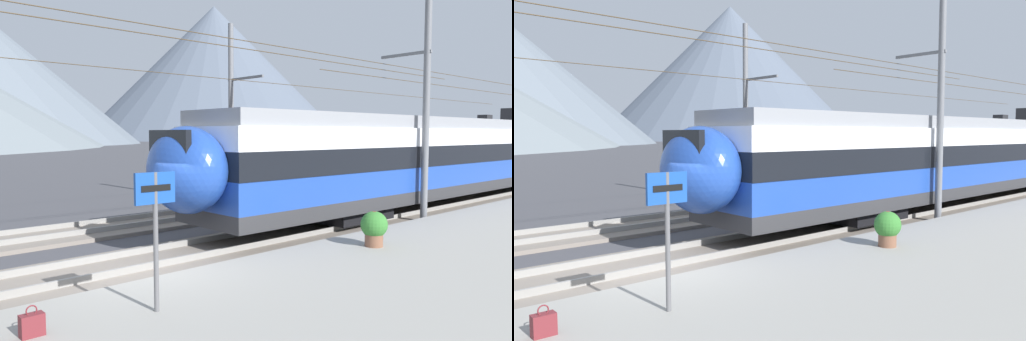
% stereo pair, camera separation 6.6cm
% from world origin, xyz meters
% --- Properties ---
extents(ground_plane, '(400.00, 400.00, 0.00)m').
position_xyz_m(ground_plane, '(0.00, 0.00, 0.00)').
color(ground_plane, '#424247').
extents(platform_slab, '(120.00, 6.54, 0.37)m').
position_xyz_m(platform_slab, '(0.00, -4.05, 0.19)').
color(platform_slab, gray).
rests_on(platform_slab, ground).
extents(track_near, '(120.00, 3.00, 0.28)m').
position_xyz_m(track_near, '(0.00, 1.25, 0.07)').
color(track_near, slate).
rests_on(track_near, ground).
extents(track_far, '(120.00, 3.00, 0.28)m').
position_xyz_m(track_far, '(0.00, 6.08, 0.07)').
color(track_far, slate).
rests_on(track_far, ground).
extents(train_near_platform, '(32.35, 2.88, 4.27)m').
position_xyz_m(train_near_platform, '(17.27, 1.25, 2.23)').
color(train_near_platform, '#2D2D30').
rests_on(train_near_platform, track_near).
extents(train_far_track, '(35.20, 2.91, 4.27)m').
position_xyz_m(train_far_track, '(24.96, 6.08, 2.23)').
color(train_far_track, '#2D2D30').
rests_on(train_far_track, track_far).
extents(catenary_mast_mid, '(45.75, 1.98, 8.48)m').
position_xyz_m(catenary_mast_mid, '(10.70, -0.32, 4.38)').
color(catenary_mast_mid, slate).
rests_on(catenary_mast_mid, ground).
extents(catenary_mast_far_side, '(45.75, 2.27, 8.09)m').
position_xyz_m(catenary_mast_far_side, '(8.85, 7.90, 4.18)').
color(catenary_mast_far_side, slate).
rests_on(catenary_mast_far_side, ground).
extents(platform_sign, '(0.70, 0.08, 2.23)m').
position_xyz_m(platform_sign, '(-1.25, -2.51, 2.01)').
color(platform_sign, '#59595B').
rests_on(platform_sign, platform_slab).
extents(handbag_beside_passenger, '(0.32, 0.18, 0.45)m').
position_xyz_m(handbag_beside_passenger, '(-3.06, -2.20, 0.54)').
color(handbag_beside_passenger, maroon).
rests_on(handbag_beside_passenger, platform_slab).
extents(potted_plant_platform_edge, '(0.68, 0.68, 0.89)m').
position_xyz_m(potted_plant_platform_edge, '(5.17, -2.17, 0.88)').
color(potted_plant_platform_edge, brown).
rests_on(potted_plant_platform_edge, platform_slab).
extents(mountain_right_ridge, '(141.73, 141.73, 71.65)m').
position_xyz_m(mountain_right_ridge, '(158.38, 206.65, 35.82)').
color(mountain_right_ridge, '#515B6B').
rests_on(mountain_right_ridge, ground).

